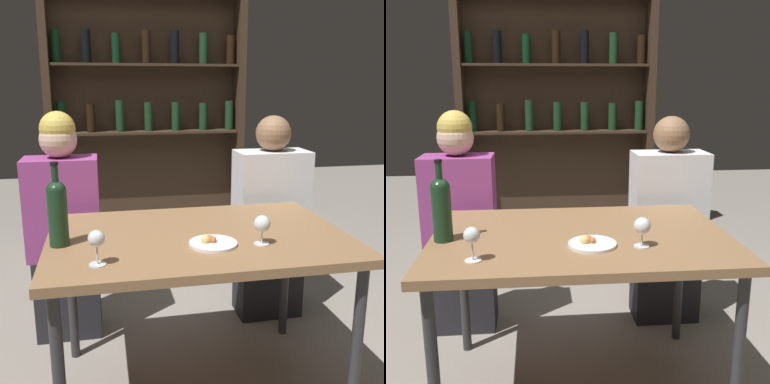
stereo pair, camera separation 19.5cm
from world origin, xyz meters
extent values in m
cube|color=olive|center=(0.00, 0.00, 0.71)|extent=(1.22, 0.82, 0.04)
cylinder|color=#2D2D30|center=(-0.55, -0.35, 0.35)|extent=(0.04, 0.04, 0.69)
cylinder|color=#2D2D30|center=(0.55, -0.35, 0.35)|extent=(0.04, 0.04, 0.69)
cylinder|color=#2D2D30|center=(-0.55, 0.35, 0.35)|extent=(0.04, 0.04, 0.69)
cylinder|color=#2D2D30|center=(0.55, 0.35, 0.35)|extent=(0.04, 0.04, 0.69)
cube|color=#38281C|center=(0.00, 2.05, 1.08)|extent=(1.54, 0.02, 2.16)
cube|color=#38281C|center=(-0.77, 1.95, 1.08)|extent=(0.06, 0.18, 2.16)
cube|color=#38281C|center=(0.77, 1.95, 1.08)|extent=(0.06, 0.18, 2.16)
cube|color=#38281C|center=(0.00, 1.95, 0.95)|extent=(1.46, 0.18, 0.02)
cylinder|color=black|center=(-0.68, 1.94, 1.08)|extent=(0.07, 0.07, 0.24)
cylinder|color=black|center=(-0.45, 1.94, 1.07)|extent=(0.07, 0.07, 0.22)
cylinder|color=#19381E|center=(-0.22, 1.95, 1.08)|extent=(0.07, 0.07, 0.25)
cylinder|color=#19381E|center=(0.01, 1.95, 1.08)|extent=(0.07, 0.07, 0.23)
cylinder|color=#19381E|center=(0.23, 1.95, 1.08)|extent=(0.07, 0.07, 0.23)
cylinder|color=#19381E|center=(0.46, 1.95, 1.07)|extent=(0.07, 0.07, 0.22)
cylinder|color=#19381E|center=(0.68, 1.94, 1.08)|extent=(0.07, 0.07, 0.24)
cube|color=#38281C|center=(0.00, 1.95, 1.48)|extent=(1.46, 0.18, 0.02)
cylinder|color=black|center=(-0.69, 1.95, 1.61)|extent=(0.07, 0.07, 0.24)
cylinder|color=black|center=(-0.46, 1.95, 1.61)|extent=(0.07, 0.07, 0.25)
cylinder|color=black|center=(-0.23, 1.96, 1.60)|extent=(0.07, 0.07, 0.22)
cylinder|color=black|center=(0.00, 1.94, 1.62)|extent=(0.07, 0.07, 0.25)
cylinder|color=black|center=(0.23, 1.94, 1.62)|extent=(0.07, 0.07, 0.25)
cylinder|color=#19381E|center=(0.46, 1.94, 1.61)|extent=(0.07, 0.07, 0.24)
cylinder|color=black|center=(0.69, 1.95, 1.60)|extent=(0.07, 0.07, 0.22)
cylinder|color=#19381E|center=(-0.55, -0.03, 0.84)|extent=(0.08, 0.08, 0.22)
sphere|color=#19381E|center=(-0.55, -0.03, 0.94)|extent=(0.08, 0.08, 0.08)
cylinder|color=#19381E|center=(-0.55, -0.03, 0.99)|extent=(0.03, 0.03, 0.10)
cylinder|color=black|center=(-0.55, -0.03, 1.05)|extent=(0.03, 0.03, 0.01)
cylinder|color=silver|center=(0.22, -0.17, 0.73)|extent=(0.06, 0.06, 0.00)
cylinder|color=silver|center=(0.22, -0.17, 0.76)|extent=(0.01, 0.01, 0.06)
sphere|color=silver|center=(0.22, -0.17, 0.81)|extent=(0.07, 0.07, 0.07)
cylinder|color=silver|center=(-0.41, -0.26, 0.73)|extent=(0.06, 0.06, 0.00)
cylinder|color=silver|center=(-0.41, -0.26, 0.77)|extent=(0.01, 0.01, 0.08)
sphere|color=silver|center=(-0.41, -0.26, 0.82)|extent=(0.06, 0.06, 0.06)
cylinder|color=white|center=(0.03, -0.14, 0.73)|extent=(0.19, 0.19, 0.01)
sphere|color=#C67038|center=(0.03, -0.14, 0.75)|extent=(0.03, 0.03, 0.03)
sphere|color=#E5BC66|center=(0.00, -0.14, 0.75)|extent=(0.04, 0.04, 0.04)
sphere|color=#C67038|center=(0.01, -0.14, 0.75)|extent=(0.04, 0.04, 0.04)
cube|color=#26262B|center=(-0.59, 0.59, 0.23)|extent=(0.33, 0.22, 0.45)
cube|color=#9E3F8C|center=(-0.59, 0.59, 0.71)|extent=(0.37, 0.22, 0.52)
sphere|color=beige|center=(-0.59, 0.59, 1.07)|extent=(0.19, 0.19, 0.19)
sphere|color=gold|center=(-0.59, 0.59, 1.12)|extent=(0.18, 0.18, 0.18)
cube|color=#26262B|center=(0.55, 0.59, 0.23)|extent=(0.36, 0.22, 0.45)
cube|color=white|center=(0.55, 0.59, 0.71)|extent=(0.40, 0.22, 0.52)
sphere|color=#8C6647|center=(0.55, 0.59, 1.07)|extent=(0.19, 0.19, 0.19)
camera|label=1|loc=(-0.37, -1.73, 1.33)|focal=42.00mm
camera|label=2|loc=(-0.18, -1.76, 1.33)|focal=42.00mm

